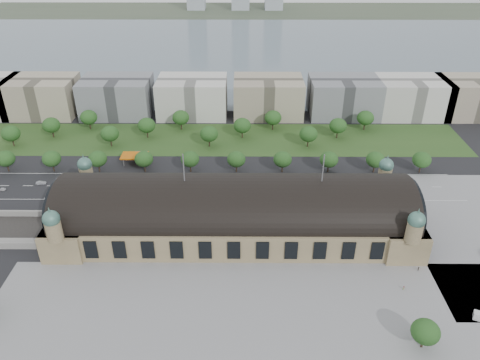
{
  "coord_description": "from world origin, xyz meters",
  "views": [
    {
      "loc": [
        3.19,
        -161.33,
        120.23
      ],
      "look_at": [
        2.12,
        20.46,
        14.0
      ],
      "focal_mm": 35.0,
      "sensor_mm": 36.0,
      "label": 1
    }
  ],
  "objects_px": {
    "parked_car_1": "(129,203)",
    "parked_car_3": "(124,203)",
    "traffic_car_2": "(94,185)",
    "parked_car_0": "(88,199)",
    "bus_mid": "(280,193)",
    "traffic_car_6": "(360,188)",
    "parked_car_6": "(163,202)",
    "traffic_car_1": "(41,183)",
    "pedestrian_0": "(404,288)",
    "parked_car_4": "(157,201)",
    "traffic_car_4": "(253,188)",
    "parked_car_5": "(155,204)",
    "parked_car_2": "(127,199)",
    "bus_east": "(312,190)",
    "traffic_car_0": "(2,189)",
    "petrol_station": "(138,156)",
    "pedestrian_2": "(418,269)",
    "traffic_car_5": "(305,183)",
    "pedestrian_4": "(422,329)",
    "bus_west": "(183,195)"
  },
  "relations": [
    {
      "from": "traffic_car_2",
      "to": "traffic_car_5",
      "type": "height_order",
      "value": "traffic_car_5"
    },
    {
      "from": "pedestrian_4",
      "to": "parked_car_6",
      "type": "bearing_deg",
      "value": -105.52
    },
    {
      "from": "traffic_car_2",
      "to": "parked_car_5",
      "type": "distance_m",
      "value": 37.5
    },
    {
      "from": "petrol_station",
      "to": "traffic_car_2",
      "type": "bearing_deg",
      "value": -122.39
    },
    {
      "from": "petrol_station",
      "to": "traffic_car_0",
      "type": "xyz_separation_m",
      "value": [
        -61.09,
        -31.64,
        -2.29
      ]
    },
    {
      "from": "traffic_car_2",
      "to": "parked_car_6",
      "type": "distance_m",
      "value": 40.06
    },
    {
      "from": "parked_car_1",
      "to": "parked_car_3",
      "type": "bearing_deg",
      "value": -118.97
    },
    {
      "from": "parked_car_1",
      "to": "pedestrian_4",
      "type": "xyz_separation_m",
      "value": [
        112.07,
        -75.1,
        -0.03
      ]
    },
    {
      "from": "bus_mid",
      "to": "pedestrian_4",
      "type": "relative_size",
      "value": 8.39
    },
    {
      "from": "traffic_car_1",
      "to": "bus_mid",
      "type": "bearing_deg",
      "value": -100.52
    },
    {
      "from": "traffic_car_1",
      "to": "parked_car_3",
      "type": "bearing_deg",
      "value": -117.31
    },
    {
      "from": "traffic_car_6",
      "to": "parked_car_1",
      "type": "height_order",
      "value": "parked_car_1"
    },
    {
      "from": "parked_car_0",
      "to": "bus_mid",
      "type": "distance_m",
      "value": 91.32
    },
    {
      "from": "traffic_car_5",
      "to": "bus_mid",
      "type": "distance_m",
      "value": 17.36
    },
    {
      "from": "parked_car_6",
      "to": "bus_east",
      "type": "distance_m",
      "value": 71.62
    },
    {
      "from": "parked_car_3",
      "to": "petrol_station",
      "type": "bearing_deg",
      "value": 149.21
    },
    {
      "from": "bus_west",
      "to": "parked_car_6",
      "type": "bearing_deg",
      "value": 113.37
    },
    {
      "from": "traffic_car_4",
      "to": "bus_east",
      "type": "height_order",
      "value": "bus_east"
    },
    {
      "from": "bus_mid",
      "to": "traffic_car_5",
      "type": "bearing_deg",
      "value": -54.59
    },
    {
      "from": "traffic_car_1",
      "to": "traffic_car_6",
      "type": "bearing_deg",
      "value": -96.91
    },
    {
      "from": "parked_car_3",
      "to": "parked_car_5",
      "type": "height_order",
      "value": "parked_car_5"
    },
    {
      "from": "traffic_car_6",
      "to": "parked_car_6",
      "type": "height_order",
      "value": "parked_car_6"
    },
    {
      "from": "parked_car_3",
      "to": "pedestrian_4",
      "type": "relative_size",
      "value": 2.44
    },
    {
      "from": "parked_car_3",
      "to": "traffic_car_6",
      "type": "bearing_deg",
      "value": 64.15
    },
    {
      "from": "bus_east",
      "to": "pedestrian_2",
      "type": "bearing_deg",
      "value": -143.59
    },
    {
      "from": "traffic_car_1",
      "to": "parked_car_2",
      "type": "xyz_separation_m",
      "value": [
        46.39,
        -14.73,
        -0.03
      ]
    },
    {
      "from": "parked_car_5",
      "to": "bus_east",
      "type": "xyz_separation_m",
      "value": [
        74.69,
        11.0,
        1.12
      ]
    },
    {
      "from": "parked_car_2",
      "to": "bus_mid",
      "type": "distance_m",
      "value": 73.01
    },
    {
      "from": "traffic_car_1",
      "to": "traffic_car_5",
      "type": "distance_m",
      "value": 132.51
    },
    {
      "from": "traffic_car_0",
      "to": "pedestrian_0",
      "type": "relative_size",
      "value": 2.37
    },
    {
      "from": "parked_car_6",
      "to": "bus_mid",
      "type": "relative_size",
      "value": 0.4
    },
    {
      "from": "traffic_car_4",
      "to": "parked_car_5",
      "type": "relative_size",
      "value": 0.88
    },
    {
      "from": "petrol_station",
      "to": "parked_car_4",
      "type": "bearing_deg",
      "value": -67.76
    },
    {
      "from": "petrol_station",
      "to": "pedestrian_2",
      "type": "bearing_deg",
      "value": -35.64
    },
    {
      "from": "parked_car_1",
      "to": "parked_car_6",
      "type": "height_order",
      "value": "parked_car_1"
    },
    {
      "from": "parked_car_0",
      "to": "parked_car_3",
      "type": "xyz_separation_m",
      "value": [
        17.79,
        -3.63,
        -0.01
      ]
    },
    {
      "from": "pedestrian_0",
      "to": "parked_car_4",
      "type": "bearing_deg",
      "value": 173.68
    },
    {
      "from": "parked_car_2",
      "to": "parked_car_6",
      "type": "relative_size",
      "value": 1.01
    },
    {
      "from": "pedestrian_2",
      "to": "pedestrian_4",
      "type": "xyz_separation_m",
      "value": [
        -8.36,
        -29.6,
        -0.12
      ]
    },
    {
      "from": "traffic_car_2",
      "to": "parked_car_3",
      "type": "distance_m",
      "value": 25.35
    },
    {
      "from": "traffic_car_4",
      "to": "bus_east",
      "type": "bearing_deg",
      "value": 77.63
    },
    {
      "from": "parked_car_1",
      "to": "parked_car_2",
      "type": "xyz_separation_m",
      "value": [
        -1.77,
        3.49,
        -0.04
      ]
    },
    {
      "from": "traffic_car_4",
      "to": "parked_car_6",
      "type": "xyz_separation_m",
      "value": [
        -42.73,
        -12.38,
        -0.07
      ]
    },
    {
      "from": "parked_car_4",
      "to": "parked_car_6",
      "type": "distance_m",
      "value": 2.87
    },
    {
      "from": "petrol_station",
      "to": "parked_car_0",
      "type": "bearing_deg",
      "value": -111.69
    },
    {
      "from": "traffic_car_5",
      "to": "pedestrian_2",
      "type": "relative_size",
      "value": 2.68
    },
    {
      "from": "bus_west",
      "to": "pedestrian_0",
      "type": "xyz_separation_m",
      "value": [
        86.92,
        -61.37,
        -1.05
      ]
    },
    {
      "from": "parked_car_6",
      "to": "parked_car_2",
      "type": "bearing_deg",
      "value": -126.15
    },
    {
      "from": "parked_car_0",
      "to": "parked_car_4",
      "type": "distance_m",
      "value": 33.1
    },
    {
      "from": "traffic_car_0",
      "to": "parked_car_5",
      "type": "xyz_separation_m",
      "value": [
        77.24,
        -12.65,
        0.1
      ]
    }
  ]
}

